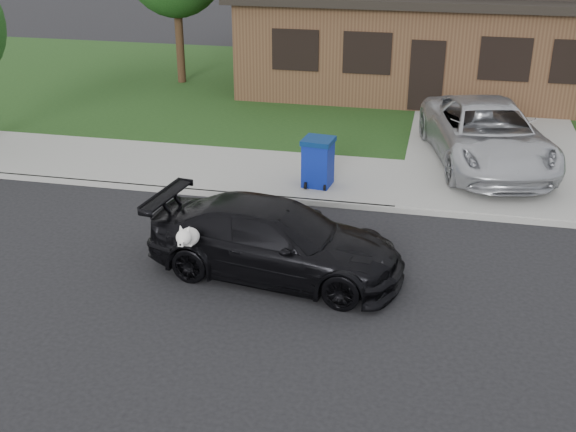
# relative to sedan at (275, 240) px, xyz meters

# --- Properties ---
(ground) EXTENTS (120.00, 120.00, 0.00)m
(ground) POSITION_rel_sedan_xyz_m (-1.89, -0.31, -0.66)
(ground) COLOR black
(ground) RESTS_ON ground
(sidewalk) EXTENTS (60.00, 3.00, 0.12)m
(sidewalk) POSITION_rel_sedan_xyz_m (-1.89, 4.69, -0.60)
(sidewalk) COLOR gray
(sidewalk) RESTS_ON ground
(curb) EXTENTS (60.00, 0.12, 0.12)m
(curb) POSITION_rel_sedan_xyz_m (-1.89, 3.19, -0.60)
(curb) COLOR gray
(curb) RESTS_ON ground
(lawn) EXTENTS (60.00, 13.00, 0.13)m
(lawn) POSITION_rel_sedan_xyz_m (-1.89, 12.69, -0.60)
(lawn) COLOR #193814
(lawn) RESTS_ON ground
(driveway) EXTENTS (4.50, 13.00, 0.14)m
(driveway) POSITION_rel_sedan_xyz_m (4.11, 9.69, -0.59)
(driveway) COLOR gray
(driveway) RESTS_ON ground
(sedan) EXTENTS (4.75, 2.48, 1.32)m
(sedan) POSITION_rel_sedan_xyz_m (0.00, 0.00, 0.00)
(sedan) COLOR black
(sedan) RESTS_ON ground
(minivan) EXTENTS (3.59, 5.77, 1.49)m
(minivan) POSITION_rel_sedan_xyz_m (3.77, 6.32, 0.22)
(minivan) COLOR #B6B8BE
(minivan) RESTS_ON driveway
(recycling_bin) EXTENTS (0.74, 0.75, 1.11)m
(recycling_bin) POSITION_rel_sedan_xyz_m (0.02, 4.08, 0.02)
(recycling_bin) COLOR navy
(recycling_bin) RESTS_ON sidewalk
(house) EXTENTS (12.60, 8.60, 4.65)m
(house) POSITION_rel_sedan_xyz_m (2.11, 14.69, 1.47)
(house) COLOR #422B1C
(house) RESTS_ON ground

